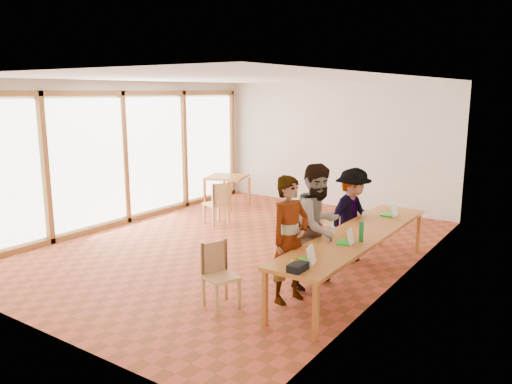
# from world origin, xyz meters

# --- Properties ---
(ground) EXTENTS (8.00, 8.00, 0.00)m
(ground) POSITION_xyz_m (0.00, 0.00, 0.00)
(ground) COLOR #A93F28
(ground) RESTS_ON ground
(wall_back) EXTENTS (6.00, 0.10, 3.00)m
(wall_back) POSITION_xyz_m (0.00, 4.00, 1.50)
(wall_back) COLOR beige
(wall_back) RESTS_ON ground
(wall_front) EXTENTS (6.00, 0.10, 3.00)m
(wall_front) POSITION_xyz_m (0.00, -4.00, 1.50)
(wall_front) COLOR beige
(wall_front) RESTS_ON ground
(wall_right) EXTENTS (0.10, 8.00, 3.00)m
(wall_right) POSITION_xyz_m (3.00, 0.00, 1.50)
(wall_right) COLOR beige
(wall_right) RESTS_ON ground
(window_wall) EXTENTS (0.10, 8.00, 3.00)m
(window_wall) POSITION_xyz_m (-2.96, 0.00, 1.50)
(window_wall) COLOR white
(window_wall) RESTS_ON ground
(ceiling) EXTENTS (6.00, 8.00, 0.04)m
(ceiling) POSITION_xyz_m (0.00, 0.00, 3.02)
(ceiling) COLOR white
(ceiling) RESTS_ON wall_back
(communal_table) EXTENTS (0.80, 4.00, 0.75)m
(communal_table) POSITION_xyz_m (2.50, -0.45, 0.70)
(communal_table) COLOR #BA6429
(communal_table) RESTS_ON ground
(side_table) EXTENTS (0.90, 0.90, 0.75)m
(side_table) POSITION_xyz_m (-2.15, 2.47, 0.67)
(side_table) COLOR #BA6429
(side_table) RESTS_ON ground
(chair_near) EXTENTS (0.52, 0.52, 0.46)m
(chair_near) POSITION_xyz_m (1.30, -2.23, 0.52)
(chair_near) COLOR #DFB96F
(chair_near) RESTS_ON ground
(chair_mid) EXTENTS (0.40, 0.40, 0.43)m
(chair_mid) POSITION_xyz_m (1.30, -0.07, 0.50)
(chair_mid) COLOR #DFB96F
(chair_mid) RESTS_ON ground
(chair_far) EXTENTS (0.43, 0.43, 0.45)m
(chair_far) POSITION_xyz_m (1.22, 0.95, 0.52)
(chair_far) COLOR #DFB96F
(chair_far) RESTS_ON ground
(chair_empty) EXTENTS (0.49, 0.49, 0.43)m
(chair_empty) POSITION_xyz_m (1.48, 2.13, 0.49)
(chair_empty) COLOR #DFB96F
(chair_empty) RESTS_ON ground
(chair_spare) EXTENTS (0.55, 0.55, 0.49)m
(chair_spare) POSITION_xyz_m (-1.18, 0.92, 0.57)
(chair_spare) COLOR #DFB96F
(chair_spare) RESTS_ON ground
(person_near) EXTENTS (0.56, 0.71, 1.72)m
(person_near) POSITION_xyz_m (2.02, -1.58, 0.86)
(person_near) COLOR gray
(person_near) RESTS_ON ground
(person_mid) EXTENTS (0.82, 0.98, 1.80)m
(person_mid) POSITION_xyz_m (2.08, -0.89, 0.90)
(person_mid) COLOR gray
(person_mid) RESTS_ON ground
(person_far) EXTENTS (0.79, 1.12, 1.57)m
(person_far) POSITION_xyz_m (2.07, 0.36, 0.79)
(person_far) COLOR gray
(person_far) RESTS_ON ground
(laptop_near) EXTENTS (0.28, 0.31, 0.22)m
(laptop_near) POSITION_xyz_m (2.52, -2.02, 0.81)
(laptop_near) COLOR green
(laptop_near) RESTS_ON communal_table
(laptop_mid) EXTENTS (0.25, 0.27, 0.20)m
(laptop_mid) POSITION_xyz_m (2.59, -1.01, 0.81)
(laptop_mid) COLOR green
(laptop_mid) RESTS_ON communal_table
(laptop_far) EXTENTS (0.23, 0.27, 0.22)m
(laptop_far) POSITION_xyz_m (2.55, 0.84, 0.81)
(laptop_far) COLOR green
(laptop_far) RESTS_ON communal_table
(yellow_mug) EXTENTS (0.12, 0.12, 0.09)m
(yellow_mug) POSITION_xyz_m (2.45, -2.17, 0.80)
(yellow_mug) COLOR gold
(yellow_mug) RESTS_ON communal_table
(green_bottle) EXTENTS (0.07, 0.07, 0.28)m
(green_bottle) POSITION_xyz_m (2.70, -0.81, 0.89)
(green_bottle) COLOR #197E38
(green_bottle) RESTS_ON communal_table
(clear_glass) EXTENTS (0.07, 0.07, 0.09)m
(clear_glass) POSITION_xyz_m (2.19, -0.63, 0.80)
(clear_glass) COLOR silver
(clear_glass) RESTS_ON communal_table
(condiment_cup) EXTENTS (0.08, 0.08, 0.06)m
(condiment_cup) POSITION_xyz_m (2.18, 0.61, 0.78)
(condiment_cup) COLOR white
(condiment_cup) RESTS_ON communal_table
(pink_phone) EXTENTS (0.05, 0.10, 0.01)m
(pink_phone) POSITION_xyz_m (2.54, -2.15, 0.76)
(pink_phone) COLOR #D0495F
(pink_phone) RESTS_ON communal_table
(black_pouch) EXTENTS (0.16, 0.26, 0.09)m
(black_pouch) POSITION_xyz_m (2.55, -2.30, 0.80)
(black_pouch) COLOR black
(black_pouch) RESTS_ON communal_table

